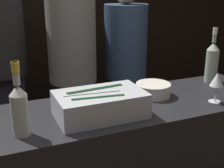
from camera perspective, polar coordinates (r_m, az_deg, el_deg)
wall_back_chalkboard at (r=3.70m, az=-14.22°, el=14.39°), size 6.40×0.06×2.80m
ice_bin_with_bottles at (r=1.51m, az=-2.37°, el=-3.51°), size 0.43×0.26×0.13m
bowl_white at (r=1.80m, az=7.51°, el=-0.95°), size 0.20×0.20×0.07m
wine_glass at (r=1.76m, az=18.63°, el=0.60°), size 0.07×0.07×0.17m
rose_wine_bottle at (r=1.36m, az=-16.59°, el=-4.06°), size 0.07×0.07×0.33m
white_wine_bottle at (r=2.11m, az=17.83°, el=4.03°), size 0.08×0.08×0.35m
person_in_hoodie at (r=2.80m, az=-19.57°, el=5.02°), size 0.41×0.41×1.85m
person_blond_tee at (r=3.01m, az=2.48°, el=4.38°), size 0.41×0.41×1.63m
person_grey_polo at (r=2.62m, az=-7.24°, el=4.10°), size 0.40×0.40×1.78m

